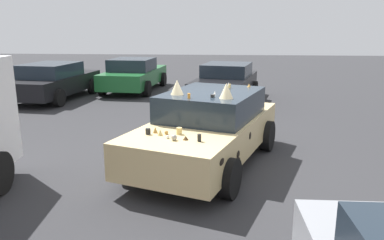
{
  "coord_description": "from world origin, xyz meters",
  "views": [
    {
      "loc": [
        -7.32,
        -0.27,
        2.72
      ],
      "look_at": [
        0.0,
        0.3,
        0.9
      ],
      "focal_mm": 35.65,
      "sensor_mm": 36.0,
      "label": 1
    }
  ],
  "objects_px": {
    "art_car_decorated": "(208,127)",
    "parked_sedan_near_right": "(134,75)",
    "parked_sedan_far_left": "(226,83)",
    "parked_sedan_behind_right": "(53,81)"
  },
  "relations": [
    {
      "from": "parked_sedan_far_left",
      "to": "parked_sedan_near_right",
      "type": "xyz_separation_m",
      "value": [
        2.14,
        3.91,
        -0.0
      ]
    },
    {
      "from": "parked_sedan_behind_right",
      "to": "parked_sedan_far_left",
      "type": "bearing_deg",
      "value": -83.03
    },
    {
      "from": "art_car_decorated",
      "to": "parked_sedan_far_left",
      "type": "height_order",
      "value": "art_car_decorated"
    },
    {
      "from": "parked_sedan_behind_right",
      "to": "parked_sedan_near_right",
      "type": "xyz_separation_m",
      "value": [
        2.21,
        -2.59,
        -0.01
      ]
    },
    {
      "from": "parked_sedan_far_left",
      "to": "parked_sedan_behind_right",
      "type": "distance_m",
      "value": 6.5
    },
    {
      "from": "art_car_decorated",
      "to": "parked_sedan_near_right",
      "type": "bearing_deg",
      "value": -138.77
    },
    {
      "from": "parked_sedan_far_left",
      "to": "parked_sedan_near_right",
      "type": "distance_m",
      "value": 4.46
    },
    {
      "from": "parked_sedan_behind_right",
      "to": "parked_sedan_near_right",
      "type": "relative_size",
      "value": 0.99
    },
    {
      "from": "art_car_decorated",
      "to": "parked_sedan_near_right",
      "type": "distance_m",
      "value": 9.39
    },
    {
      "from": "art_car_decorated",
      "to": "parked_sedan_behind_right",
      "type": "height_order",
      "value": "art_car_decorated"
    }
  ]
}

